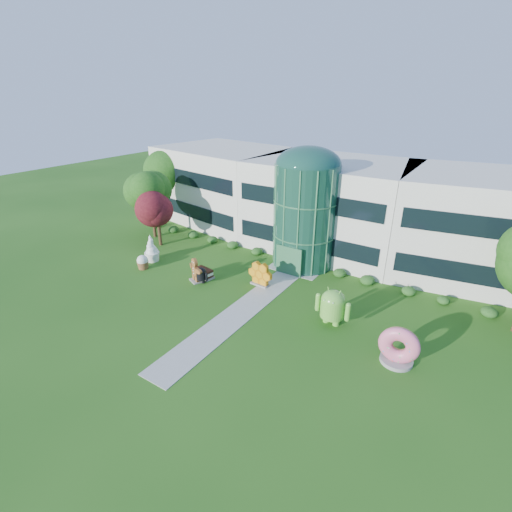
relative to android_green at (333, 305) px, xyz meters
The scene contains 14 objects.
ground 7.67m from the android_green, 150.78° to the right, with size 140.00×140.00×0.00m, color #215114.
building 16.05m from the android_green, 114.51° to the left, with size 46.00×15.00×9.30m, color beige, non-canonical shape.
atrium 11.09m from the android_green, 128.09° to the left, with size 6.00×6.00×9.80m, color #194738.
walkway 6.93m from the android_green, 165.77° to the right, with size 2.40×20.00×0.04m, color #9E9E93.
tree_red 22.41m from the android_green, behind, with size 4.00×4.00×6.00m, color #3F0C14, non-canonical shape.
trees_backdrop 11.69m from the android_green, 124.99° to the left, with size 52.00×8.00×8.40m, color #1C4D13, non-canonical shape.
android_green is the anchor object (origin of this frame).
android_black 12.36m from the android_green, behind, with size 1.50×1.00×1.70m, color black, non-canonical shape.
donut 5.48m from the android_green, 18.38° to the right, with size 2.57×1.23×2.67m, color #D35082, non-canonical shape.
gingerbread 12.95m from the android_green, behind, with size 2.50×0.96×2.31m, color brown, non-canonical shape.
ice_cream_sandwich 12.91m from the android_green, behind, with size 1.91×0.96×0.85m, color black, non-canonical shape.
honeycomb 7.98m from the android_green, 164.39° to the left, with size 2.51×0.90×1.98m, color orange, non-canonical shape.
froyo 19.63m from the android_green, behind, with size 1.61×1.61×2.76m, color white, non-canonical shape.
cupcake 19.06m from the android_green, behind, with size 1.17×1.17×1.40m, color white, non-canonical shape.
Camera 1 is at (14.56, -18.83, 16.01)m, focal length 26.00 mm.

